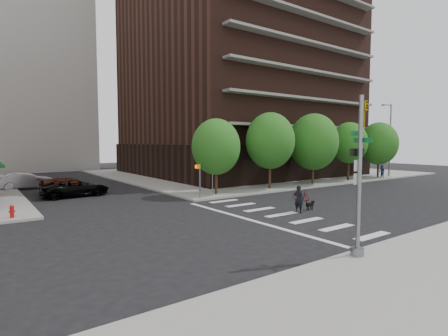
{
  "coord_description": "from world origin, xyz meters",
  "views": [
    {
      "loc": [
        -12.12,
        -15.04,
        4.43
      ],
      "look_at": [
        3.0,
        6.0,
        2.5
      ],
      "focal_mm": 28.0,
      "sensor_mm": 36.0,
      "label": 1
    }
  ],
  "objects_px": {
    "fire_hydrant": "(12,211)",
    "parked_car_silver": "(26,181)",
    "parked_car_maroon": "(69,185)",
    "dog_walker": "(299,199)",
    "scooter": "(301,195)",
    "parked_car_black": "(75,188)",
    "traffic_signal": "(359,188)",
    "pedestrian_far": "(382,172)"
  },
  "relations": [
    {
      "from": "fire_hydrant",
      "to": "parked_car_silver",
      "type": "bearing_deg",
      "value": 81.17
    },
    {
      "from": "parked_car_maroon",
      "to": "dog_walker",
      "type": "bearing_deg",
      "value": -151.5
    },
    {
      "from": "fire_hydrant",
      "to": "scooter",
      "type": "bearing_deg",
      "value": -14.71
    },
    {
      "from": "parked_car_black",
      "to": "parked_car_maroon",
      "type": "xyz_separation_m",
      "value": [
        0.0,
        2.36,
        -0.03
      ]
    },
    {
      "from": "fire_hydrant",
      "to": "dog_walker",
      "type": "bearing_deg",
      "value": -28.37
    },
    {
      "from": "traffic_signal",
      "to": "fire_hydrant",
      "type": "bearing_deg",
      "value": 123.26
    },
    {
      "from": "scooter",
      "to": "pedestrian_far",
      "type": "xyz_separation_m",
      "value": [
        19.15,
        4.56,
        0.53
      ]
    },
    {
      "from": "fire_hydrant",
      "to": "parked_car_black",
      "type": "height_order",
      "value": "parked_car_black"
    },
    {
      "from": "traffic_signal",
      "to": "parked_car_silver",
      "type": "bearing_deg",
      "value": 104.4
    },
    {
      "from": "parked_car_maroon",
      "to": "pedestrian_far",
      "type": "relative_size",
      "value": 3.06
    },
    {
      "from": "parked_car_maroon",
      "to": "fire_hydrant",
      "type": "bearing_deg",
      "value": 151.27
    },
    {
      "from": "parked_car_silver",
      "to": "pedestrian_far",
      "type": "xyz_separation_m",
      "value": [
        35.37,
        -15.11,
        0.15
      ]
    },
    {
      "from": "traffic_signal",
      "to": "pedestrian_far",
      "type": "xyz_separation_m",
      "value": [
        27.64,
        14.99,
        -1.77
      ]
    },
    {
      "from": "traffic_signal",
      "to": "parked_car_black",
      "type": "height_order",
      "value": "traffic_signal"
    },
    {
      "from": "parked_car_maroon",
      "to": "pedestrian_far",
      "type": "bearing_deg",
      "value": -107.48
    },
    {
      "from": "dog_walker",
      "to": "traffic_signal",
      "type": "bearing_deg",
      "value": 135.72
    },
    {
      "from": "traffic_signal",
      "to": "fire_hydrant",
      "type": "relative_size",
      "value": 8.2
    },
    {
      "from": "parked_car_maroon",
      "to": "parked_car_black",
      "type": "bearing_deg",
      "value": 179.15
    },
    {
      "from": "fire_hydrant",
      "to": "dog_walker",
      "type": "xyz_separation_m",
      "value": [
        14.82,
        -8.0,
        0.31
      ]
    },
    {
      "from": "scooter",
      "to": "traffic_signal",
      "type": "bearing_deg",
      "value": -134.25
    },
    {
      "from": "parked_car_black",
      "to": "pedestrian_far",
      "type": "height_order",
      "value": "pedestrian_far"
    },
    {
      "from": "pedestrian_far",
      "to": "fire_hydrant",
      "type": "bearing_deg",
      "value": -75.64
    },
    {
      "from": "parked_car_silver",
      "to": "fire_hydrant",
      "type": "bearing_deg",
      "value": 170.91
    },
    {
      "from": "fire_hydrant",
      "to": "parked_car_silver",
      "type": "relative_size",
      "value": 0.15
    },
    {
      "from": "traffic_signal",
      "to": "pedestrian_far",
      "type": "relative_size",
      "value": 3.83
    },
    {
      "from": "fire_hydrant",
      "to": "dog_walker",
      "type": "height_order",
      "value": "dog_walker"
    },
    {
      "from": "dog_walker",
      "to": "pedestrian_far",
      "type": "bearing_deg",
      "value": -82.38
    },
    {
      "from": "parked_car_black",
      "to": "dog_walker",
      "type": "height_order",
      "value": "dog_walker"
    },
    {
      "from": "fire_hydrant",
      "to": "dog_walker",
      "type": "relative_size",
      "value": 0.43
    },
    {
      "from": "parked_car_black",
      "to": "parked_car_silver",
      "type": "distance_m",
      "value": 8.17
    },
    {
      "from": "parked_car_maroon",
      "to": "pedestrian_far",
      "type": "height_order",
      "value": "pedestrian_far"
    },
    {
      "from": "dog_walker",
      "to": "parked_car_maroon",
      "type": "bearing_deg",
      "value": 18.35
    },
    {
      "from": "scooter",
      "to": "pedestrian_far",
      "type": "height_order",
      "value": "pedestrian_far"
    },
    {
      "from": "parked_car_silver",
      "to": "dog_walker",
      "type": "distance_m",
      "value": 26.02
    },
    {
      "from": "fire_hydrant",
      "to": "scooter",
      "type": "xyz_separation_m",
      "value": [
        18.52,
        -4.86,
        -0.15
      ]
    },
    {
      "from": "traffic_signal",
      "to": "parked_car_silver",
      "type": "xyz_separation_m",
      "value": [
        -7.73,
        30.1,
        -1.91
      ]
    },
    {
      "from": "parked_car_silver",
      "to": "scooter",
      "type": "bearing_deg",
      "value": -140.76
    },
    {
      "from": "parked_car_silver",
      "to": "dog_walker",
      "type": "xyz_separation_m",
      "value": [
        12.52,
        -22.81,
        0.07
      ]
    },
    {
      "from": "parked_car_maroon",
      "to": "parked_car_silver",
      "type": "height_order",
      "value": "parked_car_silver"
    },
    {
      "from": "pedestrian_far",
      "to": "parked_car_maroon",
      "type": "bearing_deg",
      "value": -91.81
    },
    {
      "from": "parked_car_maroon",
      "to": "parked_car_silver",
      "type": "distance_m",
      "value": 6.0
    },
    {
      "from": "fire_hydrant",
      "to": "parked_car_silver",
      "type": "xyz_separation_m",
      "value": [
        2.3,
        14.81,
        0.23
      ]
    }
  ]
}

